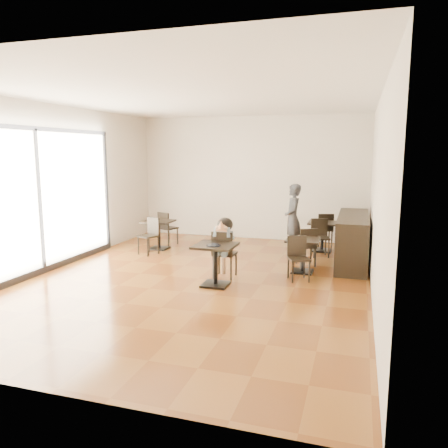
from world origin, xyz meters
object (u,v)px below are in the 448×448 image
at_px(child_chair, 225,254).
at_px(chair_back_b, 320,238).
at_px(adult_patron, 293,218).
at_px(cafe_table_back, 322,237).
at_px(cafe_table_left, 159,235).
at_px(chair_left_b, 148,236).
at_px(cafe_table_mid, 303,256).
at_px(chair_mid_b, 299,259).
at_px(child, 225,248).
at_px(chair_back_a, 324,230).
at_px(chair_mid_a, 306,246).
at_px(chair_left_a, 168,228).
at_px(child_table, 215,265).

xyz_separation_m(child_chair, chair_back_b, (1.53, 2.15, -0.03)).
height_order(adult_patron, cafe_table_back, adult_patron).
relative_size(cafe_table_left, chair_left_b, 0.83).
relative_size(cafe_table_mid, chair_back_b, 0.79).
distance_m(adult_patron, cafe_table_mid, 1.78).
bearing_deg(chair_mid_b, chair_left_b, 139.87).
distance_m(child, chair_back_a, 3.59).
bearing_deg(chair_back_a, cafe_table_mid, 69.51).
bearing_deg(chair_back_a, cafe_table_left, 5.78).
height_order(child, chair_back_b, child).
relative_size(chair_mid_a, chair_left_b, 0.96).
height_order(adult_patron, chair_left_a, adult_patron).
relative_size(chair_left_b, chair_back_b, 0.99).
height_order(child, chair_back_a, child).
relative_size(cafe_table_left, chair_mid_b, 0.87).
xyz_separation_m(child, chair_left_b, (-2.18, 1.23, -0.14)).
bearing_deg(chair_left_a, cafe_table_mid, 177.50).
xyz_separation_m(chair_mid_a, chair_left_b, (-3.51, -0.06, 0.02)).
height_order(child_table, chair_left_b, chair_left_b).
bearing_deg(adult_patron, chair_left_a, -104.41).
xyz_separation_m(cafe_table_mid, chair_mid_b, (0.00, -0.55, 0.07)).
xyz_separation_m(child_table, cafe_table_left, (-2.18, 2.33, -0.02)).
height_order(cafe_table_mid, chair_back_a, chair_back_a).
relative_size(chair_mid_b, chair_back_a, 0.95).
height_order(cafe_table_left, chair_mid_a, chair_mid_a).
bearing_deg(cafe_table_mid, chair_back_a, 85.30).
relative_size(child_chair, chair_left_a, 1.07).
xyz_separation_m(chair_left_a, chair_left_b, (0.00, -1.10, 0.00)).
bearing_deg(chair_left_a, chair_left_b, 111.91).
xyz_separation_m(child_table, chair_back_a, (1.53, 3.80, 0.05)).
relative_size(child_table, cafe_table_left, 1.07).
relative_size(chair_mid_b, chair_left_b, 0.96).
bearing_deg(chair_mid_b, chair_back_a, 62.56).
bearing_deg(child_table, chair_left_a, 127.13).
xyz_separation_m(child_table, cafe_table_back, (1.53, 3.25, -0.02)).
distance_m(adult_patron, chair_left_b, 3.30).
bearing_deg(child_table, chair_left_b, 140.78).
height_order(child, cafe_table_mid, child).
height_order(adult_patron, chair_back_b, adult_patron).
bearing_deg(child, cafe_table_mid, 29.06).
bearing_deg(chair_mid_a, chair_left_b, -22.64).
height_order(chair_left_a, chair_back_b, chair_back_b).
bearing_deg(cafe_table_left, cafe_table_back, 13.97).
relative_size(child_table, child_chair, 0.83).
height_order(child_chair, cafe_table_back, child_chair).
bearing_deg(child_chair, adult_patron, -110.18).
distance_m(child_table, chair_back_a, 4.10).
relative_size(child, chair_back_b, 1.34).
bearing_deg(chair_mid_b, child, 164.45).
distance_m(chair_left_a, chair_back_a, 3.83).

